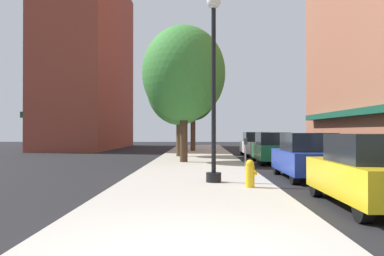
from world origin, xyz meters
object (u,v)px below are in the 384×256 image
(lamppost, at_px, (214,84))
(tree_near, at_px, (179,87))
(car_white, at_px, (256,144))
(car_green, at_px, (272,148))
(parking_meter_near, at_px, (246,150))
(tree_far, at_px, (193,95))
(tree_mid, at_px, (184,73))
(car_blue, at_px, (307,157))
(car_yellow, at_px, (371,172))
(fire_hydrant, at_px, (250,173))

(lamppost, height_order, tree_near, tree_near)
(car_white, bearing_deg, car_green, -91.86)
(tree_near, bearing_deg, car_white, 22.67)
(parking_meter_near, distance_m, tree_near, 10.72)
(tree_far, bearing_deg, tree_mid, -91.22)
(lamppost, xyz_separation_m, parking_meter_near, (1.45, 4.24, -2.25))
(lamppost, xyz_separation_m, car_blue, (3.40, 1.95, -2.39))
(car_yellow, bearing_deg, car_blue, 90.82)
(lamppost, xyz_separation_m, tree_mid, (-1.28, 8.79, 1.54))
(tree_near, relative_size, car_yellow, 1.59)
(tree_mid, height_order, tree_far, tree_mid)
(tree_far, height_order, car_yellow, tree_far)
(tree_far, bearing_deg, car_green, -69.99)
(tree_mid, distance_m, tree_far, 12.54)
(lamppost, relative_size, fire_hydrant, 7.47)
(parking_meter_near, xyz_separation_m, car_blue, (1.95, -2.29, -0.14))
(lamppost, relative_size, tree_mid, 0.83)
(fire_hydrant, height_order, parking_meter_near, parking_meter_near)
(parking_meter_near, height_order, tree_near, tree_near)
(tree_mid, bearing_deg, car_green, 4.96)
(fire_hydrant, bearing_deg, tree_near, 100.36)
(tree_far, bearing_deg, car_blue, -77.16)
(fire_hydrant, distance_m, car_white, 17.38)
(tree_far, bearing_deg, fire_hydrant, -84.90)
(fire_hydrant, relative_size, tree_far, 0.12)
(tree_near, xyz_separation_m, car_white, (5.16, 2.15, -3.72))
(parking_meter_near, bearing_deg, car_yellow, -76.34)
(parking_meter_near, distance_m, car_blue, 3.01)
(car_yellow, xyz_separation_m, car_white, (0.00, 19.76, 0.00))
(parking_meter_near, xyz_separation_m, car_yellow, (1.95, -8.02, -0.14))
(lamppost, distance_m, parking_meter_near, 5.02)
(parking_meter_near, height_order, car_yellow, car_yellow)
(tree_far, bearing_deg, lamppost, -87.27)
(parking_meter_near, relative_size, tree_mid, 0.18)
(parking_meter_near, height_order, car_blue, car_blue)
(lamppost, relative_size, tree_far, 0.88)
(lamppost, bearing_deg, car_white, 77.98)
(car_white, bearing_deg, car_blue, -91.86)
(car_yellow, bearing_deg, parking_meter_near, 104.49)
(car_blue, relative_size, car_white, 1.00)
(tree_mid, xyz_separation_m, tree_far, (0.27, 12.53, -0.05))
(parking_meter_near, xyz_separation_m, car_white, (1.95, 11.74, -0.14))
(tree_near, bearing_deg, lamppost, -82.76)
(fire_hydrant, xyz_separation_m, parking_meter_near, (0.46, 5.47, 0.43))
(fire_hydrant, bearing_deg, car_white, 82.04)
(lamppost, distance_m, car_yellow, 5.62)
(lamppost, relative_size, car_blue, 1.37)
(parking_meter_near, relative_size, car_white, 0.30)
(fire_hydrant, height_order, car_white, car_white)
(car_blue, bearing_deg, fire_hydrant, -125.42)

